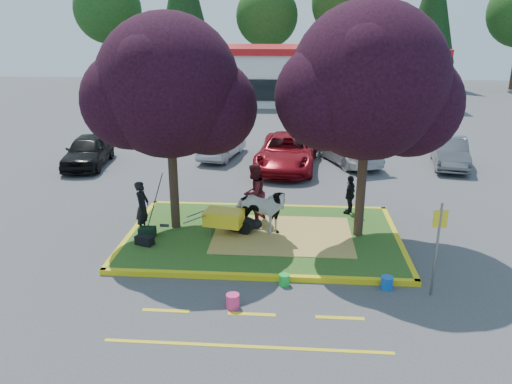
# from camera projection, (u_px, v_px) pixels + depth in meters

# --- Properties ---
(ground) EXTENTS (90.00, 90.00, 0.00)m
(ground) POSITION_uv_depth(u_px,v_px,m) (263.00, 239.00, 15.35)
(ground) COLOR #424244
(ground) RESTS_ON ground
(median_island) EXTENTS (8.00, 5.00, 0.15)m
(median_island) POSITION_uv_depth(u_px,v_px,m) (263.00, 236.00, 15.33)
(median_island) COLOR #244F18
(median_island) RESTS_ON ground
(curb_near) EXTENTS (8.30, 0.16, 0.15)m
(curb_near) POSITION_uv_depth(u_px,v_px,m) (257.00, 277.00, 12.89)
(curb_near) COLOR yellow
(curb_near) RESTS_ON ground
(curb_far) EXTENTS (8.30, 0.16, 0.15)m
(curb_far) POSITION_uv_depth(u_px,v_px,m) (267.00, 207.00, 17.76)
(curb_far) COLOR yellow
(curb_far) RESTS_ON ground
(curb_left) EXTENTS (0.16, 5.30, 0.15)m
(curb_left) POSITION_uv_depth(u_px,v_px,m) (133.00, 232.00, 15.61)
(curb_left) COLOR yellow
(curb_left) RESTS_ON ground
(curb_right) EXTENTS (0.16, 5.30, 0.15)m
(curb_right) POSITION_uv_depth(u_px,v_px,m) (398.00, 240.00, 15.04)
(curb_right) COLOR yellow
(curb_right) RESTS_ON ground
(straw_bedding) EXTENTS (4.20, 3.00, 0.01)m
(straw_bedding) POSITION_uv_depth(u_px,v_px,m) (283.00, 235.00, 15.26)
(straw_bedding) COLOR tan
(straw_bedding) RESTS_ON median_island
(tree_purple_left) EXTENTS (5.06, 4.20, 6.51)m
(tree_purple_left) POSITION_uv_depth(u_px,v_px,m) (169.00, 93.00, 14.49)
(tree_purple_left) COLOR black
(tree_purple_left) RESTS_ON median_island
(tree_purple_right) EXTENTS (5.30, 4.40, 6.82)m
(tree_purple_right) POSITION_uv_depth(u_px,v_px,m) (369.00, 89.00, 13.83)
(tree_purple_right) COLOR black
(tree_purple_right) RESTS_ON median_island
(fire_lane_stripe_a) EXTENTS (1.10, 0.12, 0.01)m
(fire_lane_stripe_a) POSITION_uv_depth(u_px,v_px,m) (166.00, 311.00, 11.53)
(fire_lane_stripe_a) COLOR yellow
(fire_lane_stripe_a) RESTS_ON ground
(fire_lane_stripe_b) EXTENTS (1.10, 0.12, 0.01)m
(fire_lane_stripe_b) POSITION_uv_depth(u_px,v_px,m) (252.00, 314.00, 11.39)
(fire_lane_stripe_b) COLOR yellow
(fire_lane_stripe_b) RESTS_ON ground
(fire_lane_stripe_c) EXTENTS (1.10, 0.12, 0.01)m
(fire_lane_stripe_c) POSITION_uv_depth(u_px,v_px,m) (340.00, 318.00, 11.25)
(fire_lane_stripe_c) COLOR yellow
(fire_lane_stripe_c) RESTS_ON ground
(fire_lane_long) EXTENTS (6.00, 0.10, 0.01)m
(fire_lane_long) POSITION_uv_depth(u_px,v_px,m) (247.00, 347.00, 10.26)
(fire_lane_long) COLOR yellow
(fire_lane_long) RESTS_ON ground
(retail_building) EXTENTS (20.40, 8.40, 4.40)m
(retail_building) POSITION_uv_depth(u_px,v_px,m) (308.00, 74.00, 40.87)
(retail_building) COLOR silver
(retail_building) RESTS_ON ground
(treeline) EXTENTS (46.58, 7.80, 14.63)m
(treeline) POSITION_uv_depth(u_px,v_px,m) (300.00, 6.00, 48.22)
(treeline) COLOR black
(treeline) RESTS_ON ground
(cow) EXTENTS (1.91, 1.23, 1.49)m
(cow) POSITION_uv_depth(u_px,v_px,m) (259.00, 211.00, 15.12)
(cow) COLOR white
(cow) RESTS_ON median_island
(calf) EXTENTS (1.16, 0.75, 0.48)m
(calf) POSITION_uv_depth(u_px,v_px,m) (240.00, 224.00, 15.46)
(calf) COLOR black
(calf) RESTS_ON median_island
(handler) EXTENTS (0.43, 0.62, 1.62)m
(handler) POSITION_uv_depth(u_px,v_px,m) (142.00, 207.00, 15.24)
(handler) COLOR black
(handler) RESTS_ON median_island
(visitor_a) EXTENTS (1.10, 1.17, 1.91)m
(visitor_a) POSITION_uv_depth(u_px,v_px,m) (254.00, 193.00, 16.06)
(visitor_a) COLOR #48141B
(visitor_a) RESTS_ON median_island
(visitor_b) EXTENTS (0.63, 0.85, 1.34)m
(visitor_b) POSITION_uv_depth(u_px,v_px,m) (350.00, 194.00, 16.77)
(visitor_b) COLOR black
(visitor_b) RESTS_ON median_island
(wheelbarrow) EXTENTS (2.06, 0.89, 0.77)m
(wheelbarrow) POSITION_uv_depth(u_px,v_px,m) (224.00, 218.00, 15.12)
(wheelbarrow) COLOR black
(wheelbarrow) RESTS_ON median_island
(gear_bag_dark) EXTENTS (0.59, 0.45, 0.27)m
(gear_bag_dark) POSITION_uv_depth(u_px,v_px,m) (145.00, 240.00, 14.54)
(gear_bag_dark) COLOR black
(gear_bag_dark) RESTS_ON median_island
(gear_bag_green) EXTENTS (0.53, 0.35, 0.27)m
(gear_bag_green) POSITION_uv_depth(u_px,v_px,m) (147.00, 232.00, 15.14)
(gear_bag_green) COLOR black
(gear_bag_green) RESTS_ON median_island
(sign_post) EXTENTS (0.33, 0.06, 2.38)m
(sign_post) POSITION_uv_depth(u_px,v_px,m) (438.00, 240.00, 11.73)
(sign_post) COLOR slate
(sign_post) RESTS_ON ground
(bucket_green) EXTENTS (0.28, 0.28, 0.29)m
(bucket_green) POSITION_uv_depth(u_px,v_px,m) (284.00, 280.00, 12.61)
(bucket_green) COLOR green
(bucket_green) RESTS_ON ground
(bucket_pink) EXTENTS (0.39, 0.39, 0.34)m
(bucket_pink) POSITION_uv_depth(u_px,v_px,m) (233.00, 301.00, 11.61)
(bucket_pink) COLOR #F9377C
(bucket_pink) RESTS_ON ground
(bucket_blue) EXTENTS (0.34, 0.34, 0.33)m
(bucket_blue) POSITION_uv_depth(u_px,v_px,m) (387.00, 283.00, 12.43)
(bucket_blue) COLOR blue
(bucket_blue) RESTS_ON ground
(car_black) EXTENTS (2.13, 4.33, 1.42)m
(car_black) POSITION_uv_depth(u_px,v_px,m) (88.00, 151.00, 22.87)
(car_black) COLOR black
(car_black) RESTS_ON ground
(car_silver) EXTENTS (2.03, 3.94, 1.24)m
(car_silver) POSITION_uv_depth(u_px,v_px,m) (222.00, 145.00, 24.27)
(car_silver) COLOR #989A9F
(car_silver) RESTS_ON ground
(car_red) EXTENTS (2.96, 5.63, 1.51)m
(car_red) POSITION_uv_depth(u_px,v_px,m) (287.00, 152.00, 22.52)
(car_red) COLOR maroon
(car_red) RESTS_ON ground
(car_white) EXTENTS (3.27, 4.77, 1.28)m
(car_white) POSITION_uv_depth(u_px,v_px,m) (349.00, 150.00, 23.35)
(car_white) COLOR silver
(car_white) RESTS_ON ground
(car_grey) EXTENTS (2.04, 4.17, 1.32)m
(car_grey) POSITION_uv_depth(u_px,v_px,m) (450.00, 152.00, 22.81)
(car_grey) COLOR #4E5055
(car_grey) RESTS_ON ground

